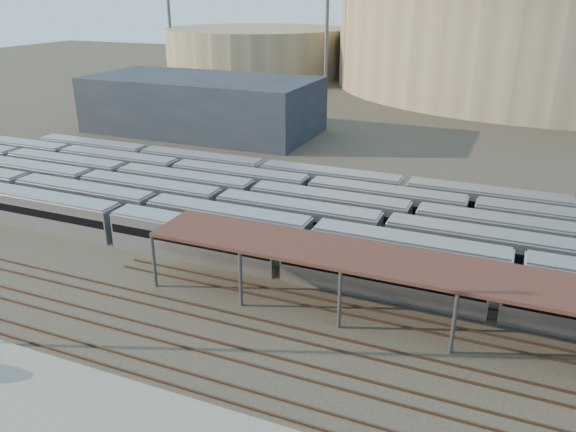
% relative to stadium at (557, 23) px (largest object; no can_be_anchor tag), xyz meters
% --- Properties ---
extents(ground, '(420.00, 420.00, 0.00)m').
position_rel_stadium_xyz_m(ground, '(-25.00, -140.00, -16.47)').
color(ground, '#383026').
rests_on(ground, ground).
extents(apron, '(50.00, 9.00, 0.20)m').
position_rel_stadium_xyz_m(apron, '(-30.00, -155.00, -16.37)').
color(apron, gray).
rests_on(apron, ground).
extents(subway_trains, '(130.23, 23.90, 3.60)m').
position_rel_stadium_xyz_m(subway_trains, '(-26.25, -121.50, -14.67)').
color(subway_trains, '#B9B9BE').
rests_on(subway_trains, ground).
extents(inspection_shed, '(60.30, 6.00, 5.30)m').
position_rel_stadium_xyz_m(inspection_shed, '(-3.00, -136.00, -11.49)').
color(inspection_shed, '#4F4F53').
rests_on(inspection_shed, ground).
extents(empty_tracks, '(170.00, 9.62, 0.18)m').
position_rel_stadium_xyz_m(empty_tracks, '(-25.00, -145.00, -16.38)').
color(empty_tracks, '#4C3323').
rests_on(empty_tracks, ground).
extents(stadium, '(124.00, 124.00, 32.50)m').
position_rel_stadium_xyz_m(stadium, '(0.00, 0.00, 0.00)').
color(stadium, gray).
rests_on(stadium, ground).
extents(secondary_arena, '(56.00, 56.00, 14.00)m').
position_rel_stadium_xyz_m(secondary_arena, '(-85.00, -10.00, -9.47)').
color(secondary_arena, gray).
rests_on(secondary_arena, ground).
extents(service_building, '(42.00, 20.00, 10.00)m').
position_rel_stadium_xyz_m(service_building, '(-60.00, -85.00, -11.47)').
color(service_building, '#1E232D').
rests_on(service_building, ground).
extents(floodlight_0, '(4.00, 1.00, 38.40)m').
position_rel_stadium_xyz_m(floodlight_0, '(-55.00, -30.00, 4.18)').
color(floodlight_0, '#4F4F53').
rests_on(floodlight_0, ground).
extents(floodlight_1, '(4.00, 1.00, 38.40)m').
position_rel_stadium_xyz_m(floodlight_1, '(-110.00, -20.00, 4.18)').
color(floodlight_1, '#4F4F53').
rests_on(floodlight_1, ground).
extents(floodlight_3, '(4.00, 1.00, 38.40)m').
position_rel_stadium_xyz_m(floodlight_3, '(-35.00, 20.00, 4.18)').
color(floodlight_3, '#4F4F53').
rests_on(floodlight_3, ground).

